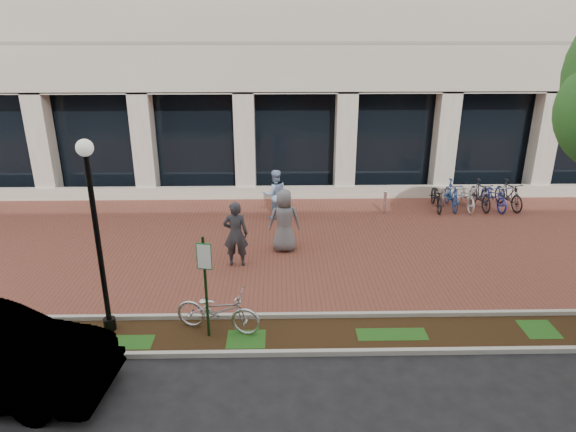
{
  "coord_description": "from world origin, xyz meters",
  "views": [
    {
      "loc": [
        -0.71,
        -15.25,
        6.73
      ],
      "look_at": [
        -0.4,
        -0.8,
        1.24
      ],
      "focal_mm": 32.0,
      "sensor_mm": 36.0,
      "label": 1
    }
  ],
  "objects_px": {
    "parking_sign": "(205,275)",
    "bollard": "(385,202)",
    "bike_rack_cluster": "(472,195)",
    "lamppost": "(96,229)",
    "pedestrian_mid": "(275,194)",
    "locked_bicycle": "(218,310)",
    "pedestrian_left": "(236,234)",
    "pedestrian_right": "(284,221)"
  },
  "relations": [
    {
      "from": "bollard",
      "to": "pedestrian_right",
      "type": "bearing_deg",
      "value": -140.21
    },
    {
      "from": "locked_bicycle",
      "to": "pedestrian_right",
      "type": "relative_size",
      "value": 1.03
    },
    {
      "from": "bollard",
      "to": "parking_sign",
      "type": "bearing_deg",
      "value": -125.34
    },
    {
      "from": "locked_bicycle",
      "to": "parking_sign",
      "type": "bearing_deg",
      "value": 155.4
    },
    {
      "from": "pedestrian_left",
      "to": "bike_rack_cluster",
      "type": "distance_m",
      "value": 9.87
    },
    {
      "from": "bollard",
      "to": "pedestrian_mid",
      "type": "bearing_deg",
      "value": -175.96
    },
    {
      "from": "locked_bicycle",
      "to": "pedestrian_left",
      "type": "height_order",
      "value": "pedestrian_left"
    },
    {
      "from": "pedestrian_mid",
      "to": "bike_rack_cluster",
      "type": "height_order",
      "value": "pedestrian_mid"
    },
    {
      "from": "parking_sign",
      "to": "bollard",
      "type": "bearing_deg",
      "value": 65.95
    },
    {
      "from": "pedestrian_right",
      "to": "pedestrian_mid",
      "type": "bearing_deg",
      "value": -86.24
    },
    {
      "from": "lamppost",
      "to": "bike_rack_cluster",
      "type": "xyz_separation_m",
      "value": [
        11.35,
        8.08,
        -2.02
      ]
    },
    {
      "from": "pedestrian_right",
      "to": "pedestrian_left",
      "type": "bearing_deg",
      "value": 33.35
    },
    {
      "from": "locked_bicycle",
      "to": "pedestrian_mid",
      "type": "height_order",
      "value": "pedestrian_mid"
    },
    {
      "from": "pedestrian_left",
      "to": "bike_rack_cluster",
      "type": "relative_size",
      "value": 0.55
    },
    {
      "from": "pedestrian_left",
      "to": "pedestrian_mid",
      "type": "height_order",
      "value": "pedestrian_left"
    },
    {
      "from": "bollard",
      "to": "bike_rack_cluster",
      "type": "relative_size",
      "value": 0.26
    },
    {
      "from": "pedestrian_left",
      "to": "bollard",
      "type": "relative_size",
      "value": 2.11
    },
    {
      "from": "parking_sign",
      "to": "bike_rack_cluster",
      "type": "distance_m",
      "value": 12.38
    },
    {
      "from": "locked_bicycle",
      "to": "pedestrian_mid",
      "type": "xyz_separation_m",
      "value": [
        1.29,
        7.3,
        0.37
      ]
    },
    {
      "from": "lamppost",
      "to": "pedestrian_mid",
      "type": "distance_m",
      "value": 8.33
    },
    {
      "from": "lamppost",
      "to": "bollard",
      "type": "distance_m",
      "value": 11.08
    },
    {
      "from": "pedestrian_right",
      "to": "lamppost",
      "type": "bearing_deg",
      "value": 44.42
    },
    {
      "from": "pedestrian_mid",
      "to": "bollard",
      "type": "distance_m",
      "value": 4.09
    },
    {
      "from": "lamppost",
      "to": "locked_bicycle",
      "type": "distance_m",
      "value": 3.23
    },
    {
      "from": "locked_bicycle",
      "to": "bike_rack_cluster",
      "type": "distance_m",
      "value": 12.02
    },
    {
      "from": "lamppost",
      "to": "pedestrian_right",
      "type": "relative_size",
      "value": 2.27
    },
    {
      "from": "pedestrian_mid",
      "to": "locked_bicycle",
      "type": "bearing_deg",
      "value": 65.39
    },
    {
      "from": "bike_rack_cluster",
      "to": "locked_bicycle",
      "type": "bearing_deg",
      "value": -137.81
    },
    {
      "from": "pedestrian_left",
      "to": "bollard",
      "type": "height_order",
      "value": "pedestrian_left"
    },
    {
      "from": "pedestrian_right",
      "to": "bollard",
      "type": "xyz_separation_m",
      "value": [
        3.76,
        3.13,
        -0.51
      ]
    },
    {
      "from": "locked_bicycle",
      "to": "bike_rack_cluster",
      "type": "xyz_separation_m",
      "value": [
        8.82,
        8.16,
        -0.01
      ]
    },
    {
      "from": "parking_sign",
      "to": "locked_bicycle",
      "type": "xyz_separation_m",
      "value": [
        0.2,
        0.25,
        -1.03
      ]
    },
    {
      "from": "parking_sign",
      "to": "bollard",
      "type": "relative_size",
      "value": 2.63
    },
    {
      "from": "lamppost",
      "to": "bike_rack_cluster",
      "type": "bearing_deg",
      "value": 35.44
    },
    {
      "from": "locked_bicycle",
      "to": "pedestrian_mid",
      "type": "distance_m",
      "value": 7.42
    },
    {
      "from": "pedestrian_right",
      "to": "bollard",
      "type": "distance_m",
      "value": 4.92
    },
    {
      "from": "parking_sign",
      "to": "pedestrian_mid",
      "type": "relative_size",
      "value": 1.36
    },
    {
      "from": "locked_bicycle",
      "to": "bollard",
      "type": "xyz_separation_m",
      "value": [
        5.35,
        7.59,
        -0.06
      ]
    },
    {
      "from": "lamppost",
      "to": "pedestrian_left",
      "type": "distance_m",
      "value": 4.58
    },
    {
      "from": "locked_bicycle",
      "to": "pedestrian_mid",
      "type": "relative_size",
      "value": 1.12
    },
    {
      "from": "parking_sign",
      "to": "lamppost",
      "type": "xyz_separation_m",
      "value": [
        -2.33,
        0.33,
        0.97
      ]
    },
    {
      "from": "lamppost",
      "to": "pedestrian_left",
      "type": "relative_size",
      "value": 2.28
    }
  ]
}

